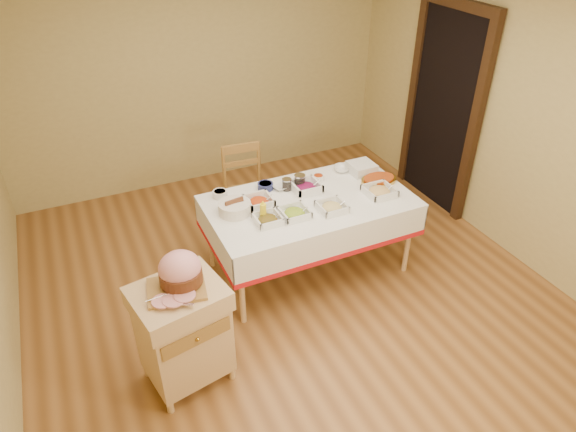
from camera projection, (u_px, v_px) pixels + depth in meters
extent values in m
plane|color=brown|center=(293.00, 295.00, 4.63)|extent=(5.00, 5.00, 0.00)
plane|color=tan|center=(200.00, 74.00, 5.82)|extent=(4.50, 0.00, 4.50)
plane|color=tan|center=(515.00, 119.00, 4.71)|extent=(0.00, 5.00, 5.00)
cube|color=black|center=(443.00, 112.00, 5.52)|extent=(0.06, 0.90, 2.10)
cube|color=#321E10|center=(474.00, 129.00, 5.13)|extent=(0.08, 0.10, 2.10)
cube|color=#321E10|center=(414.00, 97.00, 5.89)|extent=(0.08, 0.10, 2.10)
cube|color=#321E10|center=(461.00, 4.00, 4.91)|extent=(0.08, 1.10, 0.10)
cube|color=tan|center=(309.00, 203.00, 4.56)|extent=(1.80, 1.00, 0.04)
cylinder|color=tan|center=(242.00, 289.00, 4.16)|extent=(0.05, 0.05, 0.71)
cylinder|color=tan|center=(210.00, 235.00, 4.80)|extent=(0.05, 0.05, 0.71)
cylinder|color=tan|center=(408.00, 240.00, 4.74)|extent=(0.05, 0.05, 0.71)
cylinder|color=tan|center=(360.00, 197.00, 5.38)|extent=(0.05, 0.05, 0.71)
cube|color=white|center=(310.00, 201.00, 4.55)|extent=(1.82, 1.02, 0.01)
cube|color=tan|center=(184.00, 338.00, 3.65)|extent=(0.64, 0.56, 0.60)
cube|color=tan|center=(178.00, 299.00, 3.45)|extent=(0.69, 0.61, 0.15)
cube|color=olive|center=(190.00, 341.00, 3.37)|extent=(0.49, 0.11, 0.12)
sphere|color=#BA9134|center=(191.00, 342.00, 3.36)|extent=(0.03, 0.03, 0.03)
cylinder|color=tan|center=(163.00, 404.00, 3.61)|extent=(0.05, 0.05, 0.10)
cylinder|color=tan|center=(150.00, 363.00, 3.91)|extent=(0.05, 0.05, 0.10)
cylinder|color=tan|center=(230.00, 380.00, 3.78)|extent=(0.05, 0.05, 0.10)
cylinder|color=tan|center=(213.00, 342.00, 4.09)|extent=(0.05, 0.05, 0.10)
cube|color=olive|center=(248.00, 194.00, 5.19)|extent=(0.46, 0.44, 0.03)
cylinder|color=olive|center=(236.00, 227.00, 5.13)|extent=(0.04, 0.04, 0.46)
cylinder|color=olive|center=(227.00, 209.00, 5.42)|extent=(0.04, 0.04, 0.46)
cylinder|color=olive|center=(271.00, 220.00, 5.23)|extent=(0.04, 0.04, 0.46)
cylinder|color=olive|center=(260.00, 203.00, 5.52)|extent=(0.04, 0.04, 0.46)
cylinder|color=olive|center=(224.00, 169.00, 5.16)|extent=(0.04, 0.04, 0.49)
cylinder|color=olive|center=(259.00, 164.00, 5.26)|extent=(0.04, 0.04, 0.49)
cube|color=olive|center=(241.00, 148.00, 5.10)|extent=(0.39, 0.06, 0.09)
cube|color=olive|center=(177.00, 289.00, 3.40)|extent=(0.38, 0.30, 0.02)
ellipsoid|color=pink|center=(180.00, 268.00, 3.37)|extent=(0.28, 0.26, 0.24)
cylinder|color=#542913|center=(181.00, 276.00, 3.41)|extent=(0.29, 0.29, 0.09)
cube|color=silver|center=(175.00, 303.00, 3.26)|extent=(0.24, 0.11, 0.00)
cylinder|color=silver|center=(167.00, 294.00, 3.33)|extent=(0.28, 0.08, 0.01)
cube|color=white|center=(268.00, 221.00, 4.25)|extent=(0.21, 0.21, 0.01)
ellipsoid|color=maroon|center=(268.00, 219.00, 4.24)|extent=(0.16, 0.16, 0.06)
cylinder|color=silver|center=(274.00, 219.00, 4.24)|extent=(0.13, 0.01, 0.09)
cube|color=white|center=(295.00, 215.00, 4.33)|extent=(0.23, 0.23, 0.01)
ellipsoid|color=yellow|center=(295.00, 213.00, 4.32)|extent=(0.18, 0.18, 0.06)
cylinder|color=silver|center=(301.00, 213.00, 4.32)|extent=(0.13, 0.01, 0.09)
cube|color=white|center=(332.00, 209.00, 4.41)|extent=(0.23, 0.23, 0.01)
ellipsoid|color=#DBC675|center=(332.00, 207.00, 4.40)|extent=(0.17, 0.17, 0.06)
cylinder|color=silver|center=(338.00, 207.00, 4.40)|extent=(0.13, 0.01, 0.09)
cube|color=white|center=(379.00, 194.00, 4.63)|extent=(0.25, 0.25, 0.01)
ellipsoid|color=#DDB469|center=(380.00, 191.00, 4.62)|extent=(0.19, 0.19, 0.07)
cylinder|color=silver|center=(386.00, 191.00, 4.62)|extent=(0.13, 0.01, 0.10)
cube|color=white|center=(259.00, 204.00, 4.48)|extent=(0.23, 0.23, 0.02)
ellipsoid|color=#C33B0E|center=(259.00, 202.00, 4.47)|extent=(0.17, 0.17, 0.06)
cylinder|color=silver|center=(265.00, 201.00, 4.46)|extent=(0.15, 0.01, 0.11)
cube|color=white|center=(306.00, 190.00, 4.69)|extent=(0.25, 0.25, 0.02)
ellipsoid|color=maroon|center=(306.00, 187.00, 4.67)|extent=(0.19, 0.19, 0.07)
cylinder|color=silver|center=(312.00, 187.00, 4.67)|extent=(0.16, 0.01, 0.12)
cylinder|color=white|center=(220.00, 194.00, 4.58)|extent=(0.13, 0.13, 0.06)
cylinder|color=black|center=(220.00, 192.00, 4.57)|extent=(0.11, 0.11, 0.02)
cylinder|color=navy|center=(265.00, 186.00, 4.70)|extent=(0.14, 0.14, 0.06)
cylinder|color=maroon|center=(265.00, 184.00, 4.69)|extent=(0.12, 0.12, 0.02)
cylinder|color=white|center=(318.00, 178.00, 4.84)|extent=(0.11, 0.11, 0.05)
cylinder|color=#C33B0E|center=(318.00, 176.00, 4.83)|extent=(0.09, 0.09, 0.02)
imported|color=white|center=(281.00, 187.00, 4.71)|extent=(0.17, 0.17, 0.04)
imported|color=white|center=(342.00, 169.00, 4.99)|extent=(0.21, 0.21, 0.05)
cylinder|color=silver|center=(287.00, 185.00, 4.68)|extent=(0.08, 0.08, 0.10)
cylinder|color=silver|center=(287.00, 180.00, 4.64)|extent=(0.09, 0.09, 0.01)
cylinder|color=black|center=(287.00, 186.00, 4.68)|extent=(0.07, 0.07, 0.07)
cylinder|color=silver|center=(300.00, 182.00, 4.70)|extent=(0.10, 0.10, 0.12)
cylinder|color=silver|center=(300.00, 176.00, 4.66)|extent=(0.11, 0.11, 0.01)
cylinder|color=black|center=(300.00, 184.00, 4.71)|extent=(0.08, 0.08, 0.09)
cylinder|color=yellow|center=(263.00, 211.00, 4.27)|extent=(0.05, 0.05, 0.14)
cone|color=yellow|center=(263.00, 203.00, 4.22)|extent=(0.04, 0.04, 0.03)
cylinder|color=silver|center=(235.00, 208.00, 4.35)|extent=(0.28, 0.28, 0.10)
cube|color=white|center=(361.00, 172.00, 4.98)|extent=(0.23, 0.23, 0.01)
cube|color=white|center=(361.00, 171.00, 4.97)|extent=(0.23, 0.23, 0.01)
cube|color=white|center=(361.00, 169.00, 4.96)|extent=(0.23, 0.23, 0.01)
cube|color=white|center=(362.00, 168.00, 4.95)|extent=(0.23, 0.23, 0.01)
cube|color=white|center=(362.00, 167.00, 4.94)|extent=(0.23, 0.23, 0.01)
cube|color=white|center=(362.00, 165.00, 4.94)|extent=(0.23, 0.23, 0.01)
cube|color=white|center=(362.00, 164.00, 4.93)|extent=(0.23, 0.23, 0.01)
ellipsoid|color=#BA9134|center=(379.00, 180.00, 4.82)|extent=(0.35, 0.25, 0.03)
ellipsoid|color=#A84112|center=(379.00, 179.00, 4.82)|extent=(0.30, 0.21, 0.04)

